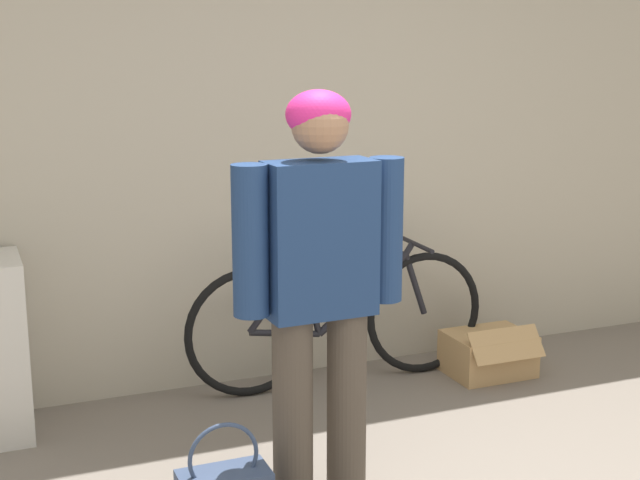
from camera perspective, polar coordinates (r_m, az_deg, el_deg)
wall_back at (r=4.65m, az=-4.38°, el=6.51°), size 8.00×0.07×2.60m
person at (r=3.33m, az=-0.01°, el=-2.31°), size 0.67×0.23×1.62m
bicycle at (r=4.71m, az=1.27°, el=-5.01°), size 1.67×0.46×0.75m
cardboard_box at (r=5.01m, az=10.72°, el=-7.14°), size 0.45×0.40×0.30m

